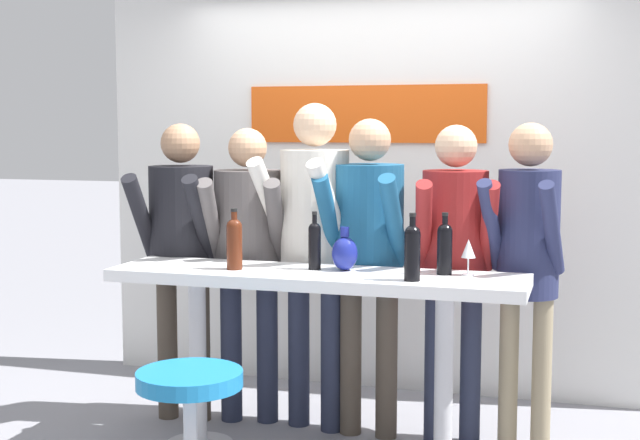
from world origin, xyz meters
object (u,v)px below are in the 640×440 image
object	(u,v)px
person_far_left	(181,238)
person_center_left	(314,229)
person_center	(369,242)
person_center_right	(455,248)
wine_bottle_2	(412,250)
wine_bottle_0	(445,246)
wine_bottle_1	(315,243)
tasting_table	(316,307)
bar_stool	(190,419)
person_left	(248,243)
decorative_vase	(345,253)
wine_bottle_3	(234,241)
person_right	(528,247)
wine_glass_0	(468,250)

from	to	relation	value
person_far_left	person_center_left	world-z (taller)	person_center_left
person_center	person_center_right	xyz separation A→B (m)	(0.46, 0.02, -0.02)
wine_bottle_2	wine_bottle_0	bearing A→B (deg)	61.96
person_center_right	wine_bottle_1	xyz separation A→B (m)	(-0.65, -0.40, 0.05)
tasting_table	person_center_right	xyz separation A→B (m)	(0.62, 0.46, 0.26)
person_far_left	wine_bottle_0	xyz separation A→B (m)	(1.55, -0.30, 0.05)
bar_stool	person_left	world-z (taller)	person_left
decorative_vase	wine_bottle_0	bearing A→B (deg)	2.65
bar_stool	person_center_right	world-z (taller)	person_center_right
person_center_right	person_left	bearing A→B (deg)	168.94
bar_stool	wine_bottle_3	bearing A→B (deg)	96.57
decorative_vase	tasting_table	bearing A→B (deg)	-149.15
person_right	wine_glass_0	world-z (taller)	person_right
tasting_table	wine_bottle_1	size ratio (longest dim) A/B	7.09
person_center_right	decorative_vase	size ratio (longest dim) A/B	7.72
person_left	wine_bottle_1	size ratio (longest dim) A/B	5.72
tasting_table	person_center_right	size ratio (longest dim) A/B	1.23
tasting_table	person_left	bearing A→B (deg)	138.93
wine_bottle_1	decorative_vase	bearing A→B (deg)	5.83
bar_stool	person_center_right	xyz separation A→B (m)	(0.95, 1.23, 0.62)
bar_stool	wine_bottle_2	bearing A→B (deg)	37.95
wine_bottle_0	wine_bottle_3	world-z (taller)	wine_bottle_3
decorative_vase	person_center_right	bearing A→B (deg)	37.57
wine_bottle_3	decorative_vase	distance (m)	0.56
wine_bottle_2	person_right	bearing A→B (deg)	49.21
person_left	person_center_left	bearing A→B (deg)	-12.58
person_right	decorative_vase	distance (m)	0.94
wine_bottle_2	wine_glass_0	world-z (taller)	wine_bottle_2
person_far_left	wine_bottle_0	size ratio (longest dim) A/B	5.62
wine_bottle_1	wine_bottle_3	distance (m)	0.40
person_center_left	wine_glass_0	distance (m)	0.96
person_center_left	wine_bottle_1	distance (m)	0.43
person_center	wine_glass_0	distance (m)	0.66
wine_bottle_2	decorative_vase	world-z (taller)	wine_bottle_2
bar_stool	tasting_table	bearing A→B (deg)	66.95
person_center_left	person_center	world-z (taller)	person_center_left
tasting_table	person_left	size ratio (longest dim) A/B	1.24
person_left	wine_bottle_3	world-z (taller)	person_left
person_left	person_right	distance (m)	1.54
person_left	person_center_right	world-z (taller)	person_center_right
person_center_left	person_center	xyz separation A→B (m)	(0.32, -0.04, -0.05)
person_center_right	wine_glass_0	distance (m)	0.37
wine_bottle_1	wine_bottle_2	world-z (taller)	wine_bottle_2
person_far_left	person_center	size ratio (longest dim) A/B	0.99
wine_bottle_2	person_far_left	bearing A→B (deg)	160.06
wine_bottle_2	wine_bottle_3	distance (m)	0.92
person_center_left	person_right	xyz separation A→B (m)	(1.15, -0.02, -0.05)
tasting_table	wine_glass_0	world-z (taller)	wine_glass_0
person_center_left	wine_bottle_3	size ratio (longest dim) A/B	5.88
person_left	wine_bottle_3	distance (m)	0.55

